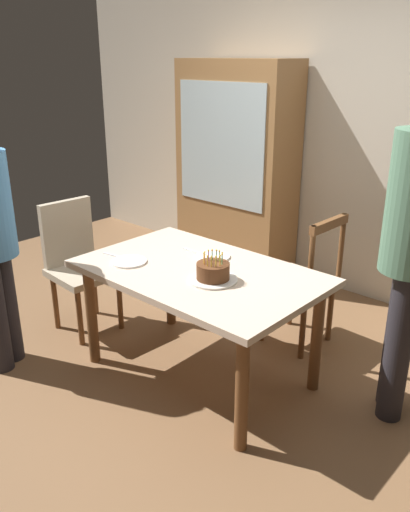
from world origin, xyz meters
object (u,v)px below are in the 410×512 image
plate_near_celebrant (129,261)px  china_cabinet (236,170)px  birthday_cake (213,273)px  chair_spindle_back (302,283)px  plate_far_side (213,256)px  chair_upholstered (77,259)px  dining_table (199,284)px

plate_near_celebrant → china_cabinet: (-0.58, 1.76, 0.22)m
birthday_cake → chair_spindle_back: chair_spindle_back is taller
plate_far_side → chair_upholstered: (-1.04, -0.31, -0.20)m
birthday_cake → chair_spindle_back: (0.08, 0.84, -0.32)m
chair_upholstered → china_cabinet: 1.72m
plate_near_celebrant → chair_spindle_back: bearing=56.6°
plate_far_side → china_cabinet: china_cabinet is taller
birthday_cake → china_cabinet: china_cabinet is taller
dining_table → plate_near_celebrant: (-0.40, -0.21, 0.10)m
birthday_cake → plate_near_celebrant: bearing=-165.8°
dining_table → plate_near_celebrant: plate_near_celebrant is taller
chair_upholstered → china_cabinet: size_ratio=0.50×
birthday_cake → plate_near_celebrant: birthday_cake is taller
plate_far_side → chair_spindle_back: size_ratio=0.23×
plate_near_celebrant → chair_upholstered: size_ratio=0.23×
plate_near_celebrant → chair_spindle_back: 1.21m
birthday_cake → china_cabinet: bearing=125.4°
birthday_cake → china_cabinet: size_ratio=0.15×
chair_upholstered → china_cabinet: (0.13, 1.67, 0.42)m
plate_near_celebrant → china_cabinet: china_cabinet is taller
plate_near_celebrant → dining_table: bearing=27.3°
plate_near_celebrant → china_cabinet: bearing=108.3°
dining_table → plate_far_side: plate_far_side is taller
chair_upholstered → dining_table: bearing=5.5°
china_cabinet → dining_table: bearing=-57.7°
plate_far_side → china_cabinet: 1.64m
dining_table → plate_far_side: size_ratio=6.59×
birthday_cake → plate_far_side: 0.36m
chair_spindle_back → china_cabinet: bearing=147.7°
dining_table → plate_near_celebrant: bearing=-152.7°
birthday_cake → chair_spindle_back: 0.90m
chair_spindle_back → chair_upholstered: size_ratio=1.00×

